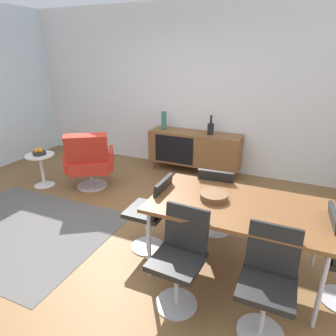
{
  "coord_description": "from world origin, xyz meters",
  "views": [
    {
      "loc": [
        1.83,
        -2.45,
        2.03
      ],
      "look_at": [
        0.55,
        0.44,
        0.78
      ],
      "focal_mm": 31.87,
      "sensor_mm": 36.0,
      "label": 1
    }
  ],
  "objects": [
    {
      "name": "ground_plane",
      "position": [
        0.0,
        0.0,
        0.0
      ],
      "size": [
        8.32,
        8.32,
        0.0
      ],
      "primitive_type": "plane",
      "color": "brown"
    },
    {
      "name": "wall_back",
      "position": [
        0.0,
        2.6,
        1.4
      ],
      "size": [
        6.8,
        0.12,
        2.8
      ],
      "primitive_type": "cube",
      "color": "white",
      "rests_on": "ground_plane"
    },
    {
      "name": "sideboard",
      "position": [
        0.24,
        2.3,
        0.44
      ],
      "size": [
        1.6,
        0.45,
        0.72
      ],
      "color": "brown",
      "rests_on": "ground_plane"
    },
    {
      "name": "vase_cobalt",
      "position": [
        0.51,
        2.3,
        0.83
      ],
      "size": [
        0.11,
        0.11,
        0.32
      ],
      "color": "black",
      "rests_on": "sideboard"
    },
    {
      "name": "vase_sculptural_dark",
      "position": [
        -0.35,
        2.3,
        0.88
      ],
      "size": [
        0.09,
        0.09,
        0.32
      ],
      "color": "#337266",
      "rests_on": "sideboard"
    },
    {
      "name": "dining_table",
      "position": [
        1.46,
        -0.01,
        0.7
      ],
      "size": [
        1.6,
        0.9,
        0.74
      ],
      "color": "brown",
      "rests_on": "ground_plane"
    },
    {
      "name": "wooden_bowl_on_table",
      "position": [
        1.22,
        -0.01,
        0.77
      ],
      "size": [
        0.26,
        0.26,
        0.06
      ],
      "primitive_type": "cylinder",
      "color": "brown",
      "rests_on": "dining_table"
    },
    {
      "name": "dining_chair_back_left",
      "position": [
        1.11,
        0.55,
        0.47
      ],
      "size": [
        0.42,
        0.45,
        0.86
      ],
      "color": "black",
      "rests_on": "ground_plane"
    },
    {
      "name": "dining_chair_near_window",
      "position": [
        0.57,
        -0.01,
        0.47
      ],
      "size": [
        0.43,
        0.4,
        0.86
      ],
      "color": "black",
      "rests_on": "ground_plane"
    },
    {
      "name": "dining_chair_front_right",
      "position": [
        1.81,
        -0.57,
        0.47
      ],
      "size": [
        0.4,
        0.43,
        0.86
      ],
      "color": "black",
      "rests_on": "ground_plane"
    },
    {
      "name": "dining_chair_front_left",
      "position": [
        1.11,
        -0.57,
        0.47
      ],
      "size": [
        0.42,
        0.45,
        0.86
      ],
      "color": "black",
      "rests_on": "ground_plane"
    },
    {
      "name": "lounge_chair_red",
      "position": [
        -1.01,
        0.99,
        0.47
      ],
      "size": [
        0.89,
        0.88,
        0.95
      ],
      "color": "red",
      "rests_on": "ground_plane"
    },
    {
      "name": "side_table_round",
      "position": [
        -1.79,
        0.77,
        0.32
      ],
      "size": [
        0.44,
        0.44,
        0.52
      ],
      "color": "white",
      "rests_on": "ground_plane"
    },
    {
      "name": "fruit_bowl",
      "position": [
        -1.79,
        0.77,
        0.56
      ],
      "size": [
        0.2,
        0.2,
        0.11
      ],
      "color": "#262628",
      "rests_on": "side_table_round"
    },
    {
      "name": "area_rug",
      "position": [
        -1.08,
        -0.33,
        0.0
      ],
      "size": [
        2.2,
        1.7,
        0.01
      ],
      "primitive_type": "cube",
      "color": "#595654",
      "rests_on": "ground_plane"
    }
  ]
}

